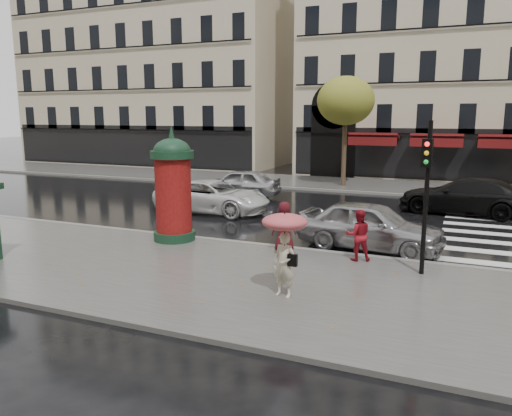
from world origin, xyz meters
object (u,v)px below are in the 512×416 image
at_px(woman_red, 358,235).
at_px(woman_umbrella, 285,241).
at_px(car_white, 212,196).
at_px(car_black, 465,196).
at_px(car_far_silver, 239,183).
at_px(man_burgundy, 284,227).
at_px(traffic_light, 426,183).
at_px(car_silver, 371,226).
at_px(morris_column, 173,186).

bearing_deg(woman_red, woman_umbrella, 53.33).
relative_size(car_white, car_black, 0.94).
bearing_deg(car_white, woman_red, -124.13).
bearing_deg(car_far_silver, car_white, 4.40).
bearing_deg(car_far_silver, man_burgundy, 26.91).
bearing_deg(traffic_light, car_black, 84.72).
bearing_deg(car_silver, traffic_light, -136.82).
bearing_deg(traffic_light, morris_column, 175.26).
relative_size(man_burgundy, morris_column, 0.41).
bearing_deg(car_black, woman_red, -9.03).
xyz_separation_m(woman_red, car_silver, (0.03, 1.80, -0.08)).
xyz_separation_m(woman_red, man_burgundy, (-2.31, 0.00, 0.04)).
xyz_separation_m(man_burgundy, car_silver, (2.34, 1.80, -0.12)).
height_order(woman_umbrella, woman_red, woman_umbrella).
height_order(car_silver, car_white, car_silver).
relative_size(woman_umbrella, woman_red, 1.35).
relative_size(man_burgundy, car_far_silver, 0.36).
distance_m(car_silver, car_white, 8.54).
relative_size(woman_red, morris_column, 0.39).
distance_m(man_burgundy, car_black, 10.75).
xyz_separation_m(traffic_light, car_black, (0.94, 10.14, -1.79)).
height_order(woman_umbrella, man_burgundy, woman_umbrella).
relative_size(morris_column, car_white, 0.74).
distance_m(morris_column, car_silver, 6.72).
bearing_deg(car_far_silver, woman_umbrella, 23.81).
distance_m(morris_column, car_black, 13.20).
bearing_deg(woman_umbrella, car_black, 73.92).
bearing_deg(woman_umbrella, car_silver, 79.42).
bearing_deg(car_white, car_silver, -114.06).
xyz_separation_m(woman_umbrella, car_black, (3.78, 13.13, -0.66)).
xyz_separation_m(woman_umbrella, morris_column, (-5.35, 3.67, 0.52)).
xyz_separation_m(woman_umbrella, car_silver, (1.02, 5.47, -0.68)).
bearing_deg(man_burgundy, woman_red, 154.12).
relative_size(car_white, car_far_silver, 1.17).
bearing_deg(morris_column, traffic_light, -4.74).
xyz_separation_m(morris_column, traffic_light, (8.19, -0.68, 0.61)).
height_order(woman_umbrella, traffic_light, traffic_light).
bearing_deg(man_burgundy, morris_column, -25.88).
height_order(traffic_light, car_silver, traffic_light).
relative_size(traffic_light, car_silver, 0.87).
distance_m(man_burgundy, traffic_light, 4.55).
height_order(morris_column, car_far_silver, morris_column).
distance_m(woman_umbrella, car_far_silver, 15.41).
height_order(woman_red, car_black, woman_red).
distance_m(man_burgundy, car_silver, 2.96).
bearing_deg(car_silver, car_black, -13.00).
xyz_separation_m(car_silver, car_black, (2.76, 7.66, 0.01)).
height_order(woman_red, car_far_silver, woman_red).
xyz_separation_m(man_burgundy, car_far_silver, (-6.16, 9.79, -0.16)).
xyz_separation_m(car_white, car_far_silver, (-0.75, 4.40, 0.03)).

